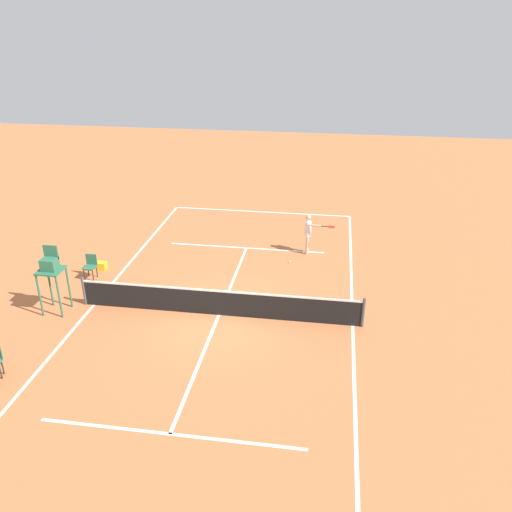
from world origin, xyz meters
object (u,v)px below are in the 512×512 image
Objects in this scene: courtside_chair_mid at (90,265)px; equipment_bag at (97,265)px; tennis_ball at (290,262)px; umpire_chair at (51,269)px; player_serving at (309,231)px.

courtside_chair_mid reaches higher than equipment_bag.
equipment_bag is at bearing 12.99° from tennis_ball.
umpire_chair is 2.75m from courtside_chair_mid.
player_serving is at bearing -143.78° from umpire_chair.
tennis_ball is 0.09× the size of equipment_bag.
tennis_ball is at bearing -161.33° from courtside_chair_mid.
courtside_chair_mid is at bearing 18.67° from tennis_ball.
equipment_bag is at bearing -66.44° from player_serving.
courtside_chair_mid is at bearing -92.07° from umpire_chair.
courtside_chair_mid is (7.50, 2.53, 0.50)m from tennis_ball.
player_serving is 8.83m from equipment_bag.
umpire_chair is 3.61m from equipment_bag.
player_serving is 1.59m from tennis_ball.
player_serving is at bearing -124.97° from tennis_ball.
umpire_chair is (7.59, 5.07, 1.57)m from tennis_ball.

